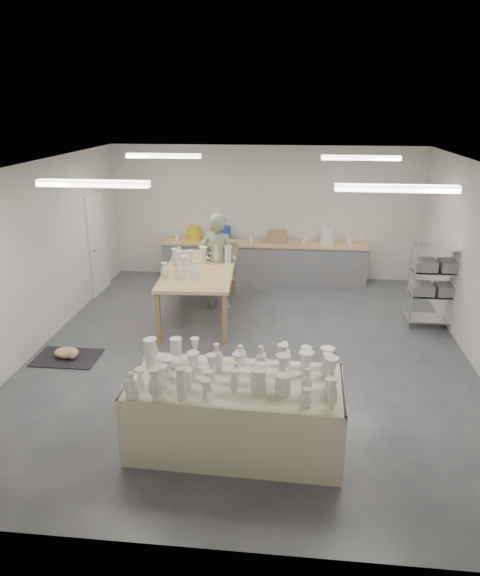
# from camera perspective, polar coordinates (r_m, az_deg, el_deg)

# --- Properties ---
(room) EXTENTS (8.00, 8.02, 3.00)m
(room) POSITION_cam_1_polar(r_m,az_deg,el_deg) (7.89, 0.46, 6.65)
(room) COLOR #424449
(room) RESTS_ON ground
(back_counter) EXTENTS (4.60, 0.60, 1.24)m
(back_counter) POSITION_cam_1_polar(r_m,az_deg,el_deg) (11.76, 2.61, 3.15)
(back_counter) COLOR tan
(back_counter) RESTS_ON ground
(wire_shelf) EXTENTS (0.88, 0.48, 1.80)m
(wire_shelf) POSITION_cam_1_polar(r_m,az_deg,el_deg) (9.78, 20.90, 1.00)
(wire_shelf) COLOR silver
(wire_shelf) RESTS_ON ground
(drying_table) EXTENTS (2.49, 1.24, 1.24)m
(drying_table) POSITION_cam_1_polar(r_m,az_deg,el_deg) (6.17, -0.45, -13.43)
(drying_table) COLOR olive
(drying_table) RESTS_ON ground
(work_table) EXTENTS (1.41, 2.61, 1.33)m
(work_table) POSITION_cam_1_polar(r_m,az_deg,el_deg) (9.73, -4.37, 2.41)
(work_table) COLOR tan
(work_table) RESTS_ON ground
(rug) EXTENTS (1.00, 0.70, 0.02)m
(rug) POSITION_cam_1_polar(r_m,az_deg,el_deg) (8.76, -18.66, -7.35)
(rug) COLOR black
(rug) RESTS_ON ground
(cat) EXTENTS (0.45, 0.37, 0.17)m
(cat) POSITION_cam_1_polar(r_m,az_deg,el_deg) (8.70, -18.65, -6.83)
(cat) COLOR white
(cat) RESTS_ON rug
(potter) EXTENTS (0.78, 0.60, 1.91)m
(potter) POSITION_cam_1_polar(r_m,az_deg,el_deg) (10.02, -2.45, 2.97)
(potter) COLOR gray
(potter) RESTS_ON ground
(red_stool) EXTENTS (0.41, 0.41, 0.35)m
(red_stool) POSITION_cam_1_polar(r_m,az_deg,el_deg) (10.47, -2.19, 0.03)
(red_stool) COLOR #A31722
(red_stool) RESTS_ON ground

